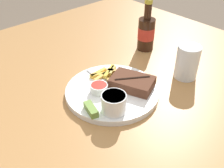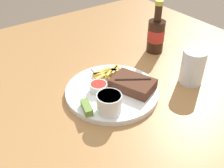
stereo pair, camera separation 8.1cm
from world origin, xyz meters
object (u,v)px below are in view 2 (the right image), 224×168
dinner_plate (112,91)px  coleslaw_cup (109,102)px  pickle_spear (87,107)px  beer_bottle (156,34)px  drinking_glass (193,67)px  dipping_sauce_cup (99,87)px  fork_utensil (100,77)px  steak_portion (133,84)px

dinner_plate → coleslaw_cup: coleslaw_cup is taller
pickle_spear → beer_bottle: (-0.17, 0.42, 0.05)m
beer_bottle → pickle_spear: bearing=-68.2°
beer_bottle → drinking_glass: beer_bottle is taller
dipping_sauce_cup → fork_utensil: (-0.06, 0.05, -0.01)m
coleslaw_cup → dipping_sauce_cup: 0.10m
steak_portion → pickle_spear: (0.01, -0.17, -0.01)m
dinner_plate → dipping_sauce_cup: 0.05m
steak_portion → drinking_glass: bearing=71.3°
coleslaw_cup → drinking_glass: (0.02, 0.32, 0.01)m
steak_portion → coleslaw_cup: bearing=-69.8°
beer_bottle → drinking_glass: size_ratio=1.75×
steak_portion → beer_bottle: 0.30m
steak_portion → pickle_spear: size_ratio=2.43×
pickle_spear → beer_bottle: bearing=111.8°
pickle_spear → drinking_glass: size_ratio=0.54×
pickle_spear → dipping_sauce_cup: bearing=126.2°
steak_portion → fork_utensil: (-0.11, -0.05, -0.01)m
pickle_spear → fork_utensil: bearing=133.3°
drinking_glass → dinner_plate: bearing=-111.6°
coleslaw_cup → dipping_sauce_cup: (-0.10, 0.03, -0.02)m
coleslaw_cup → pickle_spear: (-0.04, -0.05, -0.02)m
coleslaw_cup → beer_bottle: 0.43m
dinner_plate → dipping_sauce_cup: (-0.02, -0.04, 0.02)m
dinner_plate → fork_utensil: bearing=174.8°
dinner_plate → coleslaw_cup: size_ratio=4.15×
steak_portion → dipping_sauce_cup: (-0.05, -0.09, -0.00)m
steak_portion → pickle_spear: steak_portion is taller
dinner_plate → coleslaw_cup: (0.08, -0.07, 0.04)m
coleslaw_cup → dipping_sauce_cup: size_ratio=1.28×
steak_portion → drinking_glass: 0.21m
steak_portion → fork_utensil: bearing=-156.2°
fork_utensil → steak_portion: bearing=29.0°
pickle_spear → drinking_glass: drinking_glass is taller
pickle_spear → drinking_glass: (0.06, 0.37, 0.03)m
dinner_plate → drinking_glass: (0.10, 0.25, 0.05)m
dipping_sauce_cup → fork_utensil: bearing=142.6°
pickle_spear → fork_utensil: pickle_spear is taller
drinking_glass → coleslaw_cup: bearing=-94.0°
steak_portion → fork_utensil: size_ratio=1.15×
fork_utensil → drinking_glass: bearing=59.4°
dinner_plate → drinking_glass: bearing=68.4°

